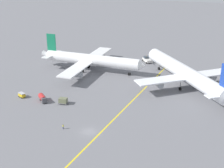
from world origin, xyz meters
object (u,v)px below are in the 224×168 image
pushback_tug (147,60)px  gse_baggage_cart_trailing (22,95)px  airliner_being_pushed (184,73)px  gse_fuel_bowser_stubby (43,98)px  ground_crew_wing_walker_right (63,127)px  gse_container_dolly_flat (63,101)px  airliner_at_gate_left (91,60)px

pushback_tug → gse_baggage_cart_trailing: 65.44m
airliner_being_pushed → gse_fuel_bowser_stubby: (-46.08, -29.71, -4.35)m
gse_fuel_bowser_stubby → ground_crew_wing_walker_right: (15.36, -15.52, -0.54)m
gse_container_dolly_flat → gse_fuel_bowser_stubby: bearing=-176.7°
gse_baggage_cart_trailing → gse_container_dolly_flat: 16.86m
airliner_being_pushed → airliner_at_gate_left: bearing=171.6°
pushback_tug → gse_baggage_cart_trailing: (-35.07, -55.25, -0.33)m
airliner_at_gate_left → ground_crew_wing_walker_right: size_ratio=31.87×
gse_baggage_cart_trailing → ground_crew_wing_walker_right: bearing=-33.8°
pushback_tug → gse_fuel_bowser_stubby: 61.85m
pushback_tug → airliner_at_gate_left: bearing=-136.6°
gse_container_dolly_flat → ground_crew_wing_walker_right: size_ratio=2.16×
airliner_at_gate_left → gse_baggage_cart_trailing: 37.71m
gse_baggage_cart_trailing → gse_fuel_bowser_stubby: bearing=-5.7°
airliner_at_gate_left → airliner_being_pushed: size_ratio=1.02×
airliner_being_pushed → gse_fuel_bowser_stubby: 55.00m
gse_baggage_cart_trailing → gse_fuel_bowser_stubby: 9.21m
pushback_tug → gse_fuel_bowser_stubby: size_ratio=1.70×
gse_baggage_cart_trailing → gse_container_dolly_flat: (16.86, -0.47, 0.31)m
airliner_at_gate_left → airliner_being_pushed: airliner_being_pushed is taller
gse_fuel_bowser_stubby → gse_baggage_cart_trailing: bearing=174.3°
airliner_being_pushed → gse_container_dolly_flat: airliner_being_pushed is taller
pushback_tug → gse_container_dolly_flat: pushback_tug is taller
ground_crew_wing_walker_right → airliner_being_pushed: bearing=55.8°
pushback_tug → ground_crew_wing_walker_right: pushback_tug is taller
pushback_tug → gse_container_dolly_flat: size_ratio=2.45×
gse_baggage_cart_trailing → ground_crew_wing_walker_right: gse_baggage_cart_trailing is taller
gse_container_dolly_flat → gse_fuel_bowser_stubby: (-7.70, -0.44, 0.16)m
gse_fuel_bowser_stubby → pushback_tug: bearing=65.2°
gse_container_dolly_flat → airliner_at_gate_left: bearing=95.3°
pushback_tug → ground_crew_wing_walker_right: bearing=-98.4°
airliner_at_gate_left → airliner_being_pushed: 42.13m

